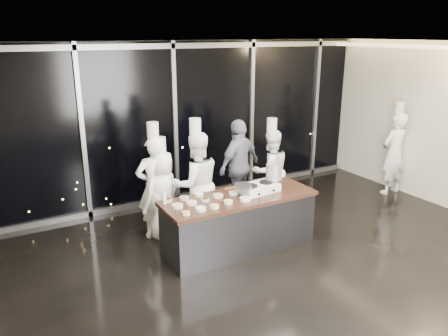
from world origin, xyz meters
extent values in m
plane|color=black|center=(0.00, 0.00, 0.00)|extent=(9.00, 9.00, 0.00)
cube|color=beige|center=(0.00, 3.50, 1.60)|extent=(9.00, 0.02, 3.20)
cube|color=white|center=(0.00, 0.00, 3.20)|extent=(9.00, 7.00, 0.02)
cube|color=black|center=(0.00, 3.44, 1.60)|extent=(8.90, 0.04, 3.18)
cube|color=gray|center=(0.00, 3.39, 3.10)|extent=(8.90, 0.08, 0.10)
cube|color=gray|center=(0.00, 3.39, 0.05)|extent=(8.90, 0.08, 0.10)
cube|color=gray|center=(-1.80, 3.39, 1.60)|extent=(0.08, 0.08, 3.20)
cube|color=gray|center=(0.00, 3.39, 1.60)|extent=(0.08, 0.08, 3.20)
cube|color=gray|center=(1.80, 3.39, 1.60)|extent=(0.08, 0.08, 3.20)
cube|color=gray|center=(3.60, 3.39, 1.60)|extent=(0.08, 0.08, 3.20)
cube|color=#3A3B40|center=(0.00, 0.90, 0.42)|extent=(2.40, 0.80, 0.84)
cube|color=#3C2419|center=(0.00, 0.90, 0.87)|extent=(2.46, 0.86, 0.06)
cube|color=silver|center=(0.38, 0.93, 0.96)|extent=(0.67, 0.45, 0.12)
cylinder|color=black|center=(0.22, 0.92, 1.03)|extent=(0.23, 0.23, 0.02)
cylinder|color=black|center=(0.53, 0.95, 1.03)|extent=(0.23, 0.23, 0.02)
cylinder|color=black|center=(0.25, 0.72, 0.95)|extent=(0.04, 0.02, 0.04)
cylinder|color=black|center=(0.54, 0.74, 0.95)|extent=(0.04, 0.02, 0.04)
cylinder|color=slate|center=(0.07, 0.89, 1.06)|extent=(0.30, 0.30, 0.05)
cube|color=#4C2B14|center=(-0.17, 0.87, 1.07)|extent=(0.21, 0.05, 0.02)
cylinder|color=silver|center=(0.71, 0.98, 1.17)|extent=(0.28, 0.28, 0.26)
cylinder|color=silver|center=(-1.02, 0.65, 0.92)|extent=(0.11, 0.11, 0.04)
cylinder|color=orange|center=(-1.02, 0.65, 0.94)|extent=(0.09, 0.09, 0.01)
cylinder|color=silver|center=(-1.03, 0.95, 0.92)|extent=(0.17, 0.17, 0.04)
cylinder|color=tan|center=(-1.03, 0.95, 0.94)|extent=(0.14, 0.14, 0.01)
cylinder|color=silver|center=(-1.06, 1.24, 0.92)|extent=(0.14, 0.14, 0.04)
cylinder|color=#33140F|center=(-1.06, 1.24, 0.94)|extent=(0.12, 0.12, 0.01)
cylinder|color=silver|center=(-0.78, 0.69, 0.92)|extent=(0.15, 0.15, 0.04)
cylinder|color=silver|center=(-0.78, 0.69, 0.94)|extent=(0.13, 0.13, 0.01)
cylinder|color=silver|center=(-0.79, 0.95, 0.92)|extent=(0.15, 0.15, 0.04)
cylinder|color=tan|center=(-0.79, 0.95, 0.94)|extent=(0.12, 0.12, 0.01)
cylinder|color=silver|center=(-0.81, 1.19, 0.92)|extent=(0.14, 0.14, 0.04)
cylinder|color=#AB6855|center=(-0.81, 1.19, 0.94)|extent=(0.12, 0.12, 0.01)
cylinder|color=silver|center=(-0.56, 0.68, 0.92)|extent=(0.14, 0.14, 0.04)
cylinder|color=#CD7F54|center=(-0.56, 0.68, 0.94)|extent=(0.11, 0.11, 0.01)
cylinder|color=silver|center=(-0.56, 0.97, 0.92)|extent=(0.12, 0.12, 0.04)
cylinder|color=black|center=(-0.56, 0.97, 0.94)|extent=(0.10, 0.10, 0.01)
cylinder|color=silver|center=(-0.55, 1.20, 0.92)|extent=(0.14, 0.14, 0.04)
cylinder|color=silver|center=(-0.55, 1.20, 0.94)|extent=(0.11, 0.11, 0.01)
cylinder|color=silver|center=(-0.30, 0.73, 0.92)|extent=(0.14, 0.14, 0.04)
cylinder|color=gold|center=(-0.30, 0.73, 0.94)|extent=(0.11, 0.11, 0.01)
cylinder|color=silver|center=(-0.31, 1.03, 0.92)|extent=(0.16, 0.16, 0.04)
cylinder|color=#A0785B|center=(-0.31, 1.03, 0.94)|extent=(0.13, 0.13, 0.01)
cylinder|color=silver|center=(-0.01, 0.70, 0.92)|extent=(0.17, 0.17, 0.04)
cylinder|color=beige|center=(-0.01, 0.70, 0.94)|extent=(0.14, 0.14, 0.01)
cylinder|color=silver|center=(-0.04, 1.01, 0.92)|extent=(0.14, 0.14, 0.04)
cylinder|color=olive|center=(-0.04, 1.01, 0.94)|extent=(0.11, 0.11, 0.01)
cylinder|color=white|center=(-1.14, 1.17, 0.98)|extent=(0.06, 0.06, 0.16)
cone|color=white|center=(-1.14, 1.17, 1.09)|extent=(0.05, 0.05, 0.05)
imported|color=white|center=(-0.98, 1.98, 0.87)|extent=(0.70, 0.52, 1.75)
cylinder|color=silver|center=(-0.98, 1.98, 1.85)|extent=(0.22, 0.22, 0.26)
imported|color=white|center=(-0.87, 1.95, 0.75)|extent=(0.86, 0.74, 1.50)
cylinder|color=silver|center=(-0.87, 1.95, 1.60)|extent=(0.25, 0.25, 0.26)
imported|color=white|center=(-0.33, 1.76, 0.89)|extent=(0.93, 0.76, 1.79)
cylinder|color=silver|center=(-0.33, 1.76, 1.89)|extent=(0.21, 0.21, 0.26)
imported|color=black|center=(0.83, 2.28, 0.90)|extent=(1.15, 0.77, 1.81)
imported|color=white|center=(1.37, 2.01, 0.80)|extent=(0.82, 0.67, 1.59)
cylinder|color=silver|center=(1.37, 2.01, 1.69)|extent=(0.21, 0.21, 0.26)
imported|color=white|center=(4.20, 1.51, 0.88)|extent=(0.66, 0.46, 1.76)
cylinder|color=silver|center=(4.20, 1.51, 1.86)|extent=(0.20, 0.20, 0.26)
camera|label=1|loc=(-3.30, -4.54, 3.35)|focal=35.00mm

